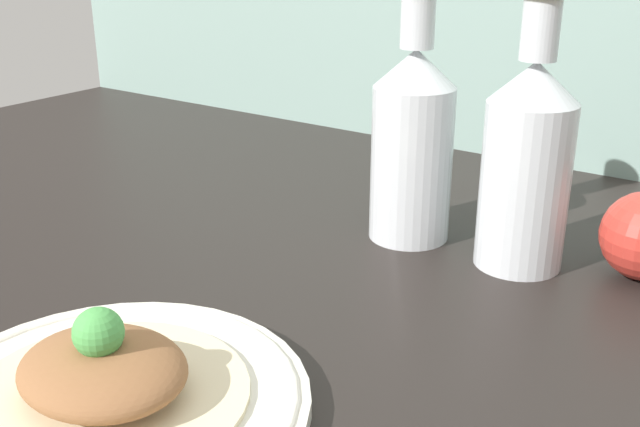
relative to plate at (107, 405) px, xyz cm
name	(u,v)px	position (x,y,z in cm)	size (l,w,h in cm)	color
ground_plane	(353,381)	(8.82, 14.50, -2.79)	(180.00, 110.00, 4.00)	black
plate	(107,405)	(0.00, 0.00, 0.00)	(25.37, 25.37, 1.49)	silver
plated_food	(103,374)	(0.00, 0.00, 2.20)	(17.78, 17.78, 6.21)	beige
cider_bottle_left	(412,139)	(1.33, 36.12, 9.02)	(7.70, 7.70, 24.41)	silver
cider_bottle_right	(527,159)	(12.43, 36.12, 9.02)	(7.70, 7.70, 24.41)	silver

